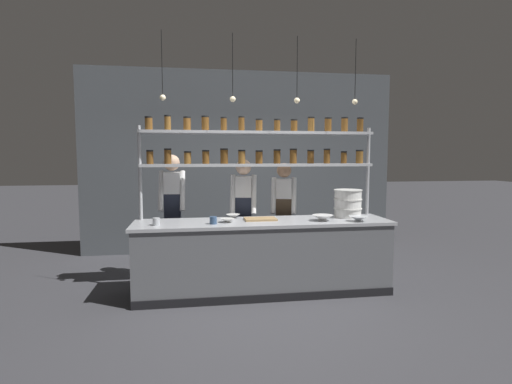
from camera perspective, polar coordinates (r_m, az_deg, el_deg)
name	(u,v)px	position (r m, az deg, el deg)	size (l,w,h in m)	color
ground_plane	(263,292)	(5.25, 1.03, -14.08)	(40.00, 40.00, 0.00)	#3D3D42
back_wall	(241,162)	(7.26, -2.14, 4.31)	(5.61, 0.12, 3.24)	#4C5156
prep_counter	(263,257)	(5.12, 1.04, -9.22)	(3.21, 0.76, 0.92)	slate
spice_shelf_unit	(259,151)	(5.28, 0.50, 5.94)	(3.10, 0.28, 2.25)	#ADAFB5
chef_left	(173,207)	(5.68, -11.84, -2.15)	(0.37, 0.31, 1.75)	black
chef_center	(244,211)	(5.56, -1.78, -2.68)	(0.40, 0.32, 1.68)	black
chef_right	(284,212)	(5.74, 3.99, -2.81)	(0.41, 0.34, 1.63)	black
container_stack	(348,203)	(5.43, 12.99, -1.59)	(0.37, 0.37, 0.37)	white
cutting_board	(260,219)	(5.08, 0.62, -3.88)	(0.40, 0.26, 0.02)	#A88456
prep_bowl_near_left	(323,218)	(5.09, 9.52, -3.67)	(0.27, 0.27, 0.07)	white
prep_bowl_center_front	(227,220)	(4.91, -4.12, -4.08)	(0.18, 0.18, 0.05)	silver
prep_bowl_center_back	(358,219)	(5.13, 14.43, -3.73)	(0.23, 0.23, 0.06)	silver
prep_bowl_near_right	(233,216)	(5.24, -3.30, -3.46)	(0.18, 0.18, 0.05)	silver
serving_cup_front	(156,222)	(4.83, -14.06, -4.12)	(0.08, 0.08, 0.09)	#B2B7BC
serving_cup_by_board	(213,220)	(4.80, -6.12, -4.04)	(0.09, 0.09, 0.09)	#334C70
pendant_light_row	(264,96)	(5.01, 1.12, 13.58)	(2.45, 0.07, 0.81)	black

